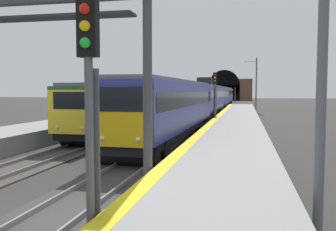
# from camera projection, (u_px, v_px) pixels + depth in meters

# --- Properties ---
(ground_plane) EXTENTS (320.00, 320.00, 0.00)m
(ground_plane) POSITION_uv_depth(u_px,v_px,m) (57.00, 219.00, 9.62)
(ground_plane) COLOR #302D2B
(platform_right) EXTENTS (112.00, 3.90, 1.03)m
(platform_right) POSITION_uv_depth(u_px,v_px,m) (212.00, 210.00, 8.74)
(platform_right) COLOR gray
(platform_right) RESTS_ON ground_plane
(platform_right_edge_strip) EXTENTS (112.00, 0.50, 0.01)m
(platform_right_edge_strip) POSITION_uv_depth(u_px,v_px,m) (144.00, 185.00, 9.06)
(platform_right_edge_strip) COLOR yellow
(platform_right_edge_strip) RESTS_ON platform_right
(track_main_line) EXTENTS (160.00, 2.83, 0.21)m
(track_main_line) POSITION_uv_depth(u_px,v_px,m) (57.00, 217.00, 9.62)
(track_main_line) COLOR #383533
(track_main_line) RESTS_ON ground_plane
(train_main_approaching) EXTENTS (79.14, 3.39, 4.97)m
(train_main_approaching) POSITION_uv_depth(u_px,v_px,m) (212.00, 98.00, 53.50)
(train_main_approaching) COLOR navy
(train_main_approaching) RESTS_ON ground_plane
(train_adjacent_platform) EXTENTS (40.63, 2.86, 3.83)m
(train_adjacent_platform) POSITION_uv_depth(u_px,v_px,m) (156.00, 101.00, 39.98)
(train_adjacent_platform) COLOR #235638
(train_adjacent_platform) RESTS_ON ground_plane
(railway_signal_near) EXTENTS (0.39, 0.38, 5.05)m
(railway_signal_near) POSITION_uv_depth(u_px,v_px,m) (89.00, 108.00, 6.79)
(railway_signal_near) COLOR #4C4C54
(railway_signal_near) RESTS_ON ground_plane
(railway_signal_mid) EXTENTS (0.39, 0.38, 5.10)m
(railway_signal_mid) POSITION_uv_depth(u_px,v_px,m) (215.00, 94.00, 34.54)
(railway_signal_mid) COLOR #4C4C54
(railway_signal_mid) RESTS_ON ground_plane
(railway_signal_far) EXTENTS (0.39, 0.38, 4.48)m
(railway_signal_far) POSITION_uv_depth(u_px,v_px,m) (235.00, 93.00, 100.82)
(railway_signal_far) COLOR #4C4C54
(railway_signal_far) RESTS_ON ground_plane
(overhead_signal_gantry) EXTENTS (0.70, 8.91, 6.49)m
(overhead_signal_gantry) POSITION_uv_depth(u_px,v_px,m) (19.00, 42.00, 11.78)
(overhead_signal_gantry) COLOR #3F3F47
(overhead_signal_gantry) RESTS_ON ground_plane
(tunnel_portal) EXTENTS (2.72, 18.83, 10.54)m
(tunnel_portal) POSITION_uv_depth(u_px,v_px,m) (224.00, 90.00, 125.35)
(tunnel_portal) COLOR brown
(tunnel_portal) RESTS_ON ground_plane
(catenary_mast_near) EXTENTS (0.22, 1.95, 8.47)m
(catenary_mast_near) POSITION_uv_depth(u_px,v_px,m) (256.00, 84.00, 56.61)
(catenary_mast_near) COLOR #595B60
(catenary_mast_near) RESTS_ON ground_plane
(catenary_mast_far) EXTENTS (0.22, 2.45, 8.14)m
(catenary_mast_far) POSITION_uv_depth(u_px,v_px,m) (320.00, 52.00, 7.78)
(catenary_mast_far) COLOR #595B60
(catenary_mast_far) RESTS_ON ground_plane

